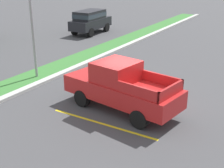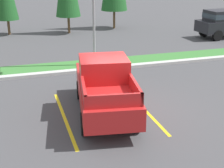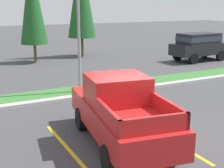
% 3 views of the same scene
% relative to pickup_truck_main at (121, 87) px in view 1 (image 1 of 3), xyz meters
% --- Properties ---
extents(ground_plane, '(120.00, 120.00, 0.00)m').
position_rel_pickup_truck_main_xyz_m(ground_plane, '(0.81, 0.14, -1.04)').
color(ground_plane, '#424244').
extents(parking_line_near, '(0.12, 4.80, 0.01)m').
position_rel_pickup_truck_main_xyz_m(parking_line_near, '(-1.56, -0.05, -1.04)').
color(parking_line_near, yellow).
rests_on(parking_line_near, ground).
extents(parking_line_far, '(0.12, 4.80, 0.01)m').
position_rel_pickup_truck_main_xyz_m(parking_line_far, '(1.54, -0.05, -1.04)').
color(parking_line_far, yellow).
rests_on(parking_line_far, ground).
extents(curb_strip, '(56.00, 0.40, 0.15)m').
position_rel_pickup_truck_main_xyz_m(curb_strip, '(0.81, 5.14, -0.97)').
color(curb_strip, '#B2B2AD').
rests_on(curb_strip, ground).
extents(grass_median, '(56.00, 1.80, 0.06)m').
position_rel_pickup_truck_main_xyz_m(grass_median, '(0.81, 6.24, -1.01)').
color(grass_median, '#387533').
rests_on(grass_median, ground).
extents(pickup_truck_main, '(2.69, 5.46, 2.10)m').
position_rel_pickup_truck_main_xyz_m(pickup_truck_main, '(0.00, 0.00, 0.00)').
color(pickup_truck_main, black).
rests_on(pickup_truck_main, ground).
extents(suv_distant, '(4.68, 2.12, 2.10)m').
position_rel_pickup_truck_main_xyz_m(suv_distant, '(12.59, 10.33, 0.20)').
color(suv_distant, black).
rests_on(suv_distant, ground).
extents(street_light, '(0.24, 1.49, 7.37)m').
position_rel_pickup_truck_main_xyz_m(street_light, '(1.13, 5.89, 3.20)').
color(street_light, gray).
rests_on(street_light, ground).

